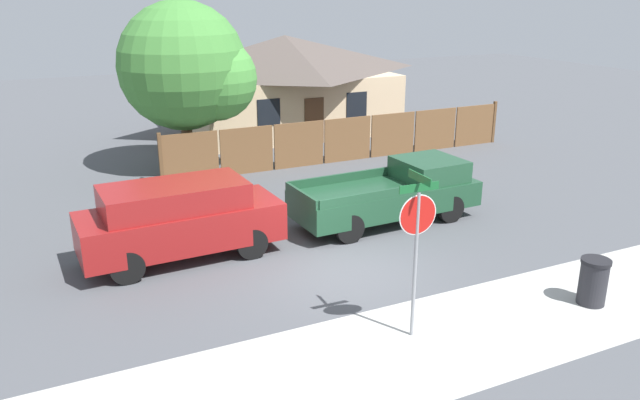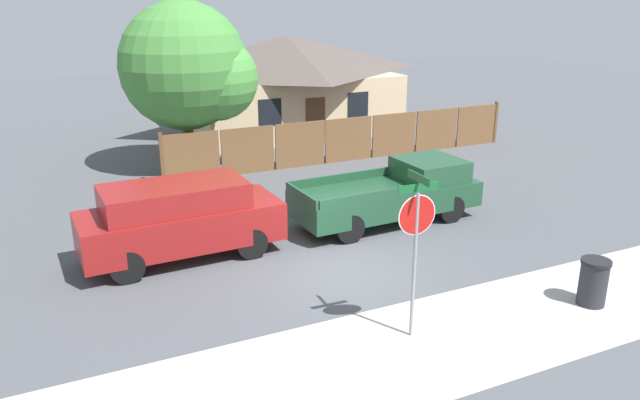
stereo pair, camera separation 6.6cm
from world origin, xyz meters
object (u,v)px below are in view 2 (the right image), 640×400
Objects in this scene: oak_tree at (191,69)px; red_suv at (180,218)px; orange_pickup at (394,193)px; trash_bin at (593,282)px; house at (287,82)px; stop_sign at (416,229)px.

oak_tree reaches higher than red_suv.
oak_tree is 1.11× the size of orange_pickup.
oak_tree reaches higher than orange_pickup.
red_suv is 9.56m from trash_bin.
oak_tree is at bearing 113.93° from orange_pickup.
house is at bearing 55.53° from red_suv.
house is at bearing 41.24° from oak_tree.
house is at bearing 76.86° from stop_sign.
stop_sign is at bearing -62.63° from red_suv.
red_suv is at bearing -122.53° from house.
house is 3.05× the size of stop_sign.
oak_tree is at bearing 70.80° from red_suv.
house is 19.01m from trash_bin.
house is 2.01× the size of red_suv.
orange_pickup is (3.75, -7.73, -2.87)m from oak_tree.
house reaches higher than red_suv.
orange_pickup reaches higher than trash_bin.
red_suv is at bearing -107.26° from oak_tree.
orange_pickup is at bearing -98.86° from house.
orange_pickup is 1.68× the size of stop_sign.
red_suv is 0.90× the size of orange_pickup.
house is 7.76m from oak_tree.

